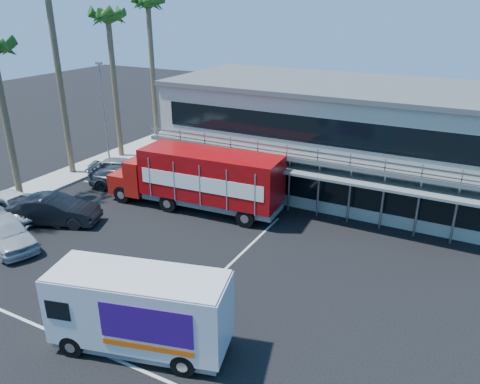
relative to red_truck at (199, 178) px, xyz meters
The scene contains 13 objects.
ground 7.88m from the red_truck, 66.90° to the right, with size 120.00×120.00×0.00m, color black.
building 10.07m from the red_truck, 53.11° to the left, with size 22.40×12.00×7.30m.
curb_strip 12.24m from the red_truck, behind, with size 3.00×32.00×0.16m, color #A5A399.
palm_e 15.66m from the red_truck, 152.81° to the left, with size 2.80×2.80×12.25m.
palm_f 19.16m from the red_truck, 136.46° to the left, with size 2.80×2.80×13.25m.
light_pole_far 12.16m from the red_truck, 160.28° to the left, with size 0.50×0.25×8.09m.
red_truck is the anchor object (origin of this frame).
white_van 12.98m from the red_truck, 67.47° to the right, with size 7.00×3.88×3.24m.
parked_car_a 11.17m from the red_truck, 126.01° to the right, with size 1.96×4.86×1.66m, color #ADAFB4.
parked_car_b 8.81m from the red_truck, 138.48° to the right, with size 1.82×5.22×1.72m, color black.
parked_car_c 11.37m from the red_truck, 146.79° to the right, with size 2.33×5.05×1.40m, color white.
parked_car_d 6.69m from the red_truck, behind, with size 2.15×5.28×1.53m, color #2F363E.
parked_car_e 8.38m from the red_truck, 166.77° to the left, with size 1.94×4.83×1.64m, color slate.
Camera 1 is at (11.96, -15.96, 12.31)m, focal length 35.00 mm.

